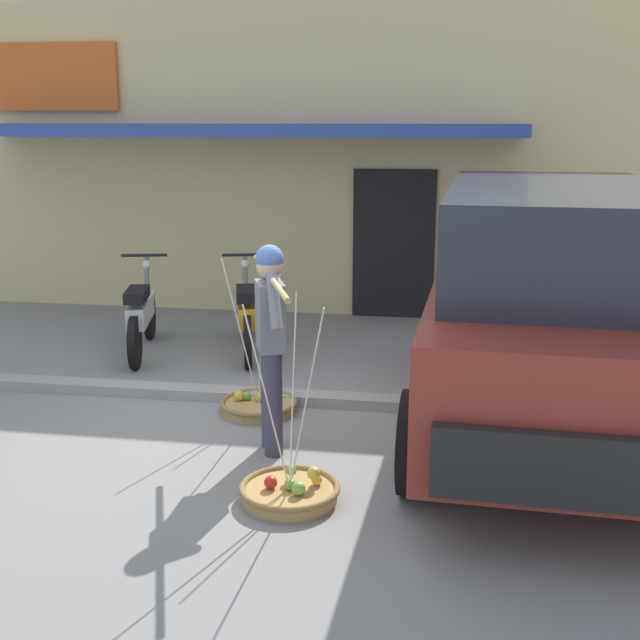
{
  "coord_description": "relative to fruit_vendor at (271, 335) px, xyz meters",
  "views": [
    {
      "loc": [
        1.69,
        -6.38,
        2.62
      ],
      "look_at": [
        0.57,
        0.6,
        0.85
      ],
      "focal_mm": 44.86,
      "sensor_mm": 36.0,
      "label": 1
    }
  ],
  "objects": [
    {
      "name": "parked_truck",
      "position": [
        2.22,
        0.88,
        0.15
      ],
      "size": [
        2.33,
        4.89,
        2.1
      ],
      "color": "maroon",
      "rests_on": "ground"
    },
    {
      "name": "motorcycle_second_in_row",
      "position": [
        -0.9,
        2.73,
        -0.53
      ],
      "size": [
        0.65,
        1.78,
        1.09
      ],
      "color": "black",
      "rests_on": "ground"
    },
    {
      "name": "motorcycle_nearest_shop",
      "position": [
        -2.08,
        2.51,
        -0.53
      ],
      "size": [
        0.62,
        1.79,
        1.09
      ],
      "color": "black",
      "rests_on": "ground"
    },
    {
      "name": "fruit_basket_left_side",
      "position": [
        -0.32,
        0.85,
        -0.91
      ],
      "size": [
        0.72,
        0.72,
        1.45
      ],
      "color": "#B2894C",
      "rests_on": "ground"
    },
    {
      "name": "storefront_building",
      "position": [
        -1.31,
        7.27,
        1.12
      ],
      "size": [
        13.0,
        6.0,
        4.2
      ],
      "color": "#DBC684",
      "rests_on": "ground"
    },
    {
      "name": "ground_plane",
      "position": [
        -0.34,
        0.44,
        -0.98
      ],
      "size": [
        90.0,
        90.0,
        0.0
      ],
      "primitive_type": "plane",
      "color": "gray"
    },
    {
      "name": "fruit_vendor",
      "position": [
        0.0,
        0.0,
        0.0
      ],
      "size": [
        0.67,
        1.7,
        1.7
      ],
      "color": "#38384C",
      "rests_on": "ground"
    },
    {
      "name": "sidewalk_curb",
      "position": [
        -0.34,
        1.14,
        -0.93
      ],
      "size": [
        20.0,
        0.24,
        0.1
      ],
      "primitive_type": "cube",
      "color": "gray",
      "rests_on": "ground"
    },
    {
      "name": "fruit_basket_right_side",
      "position": [
        0.31,
        -0.84,
        -0.9
      ],
      "size": [
        0.72,
        0.72,
        1.45
      ],
      "color": "#B2894C",
      "rests_on": "ground"
    },
    {
      "name": "wooden_crate",
      "position": [
        1.85,
        3.44,
        -0.82
      ],
      "size": [
        0.44,
        0.36,
        0.32
      ],
      "primitive_type": "cube",
      "color": "olive",
      "rests_on": "ground"
    }
  ]
}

